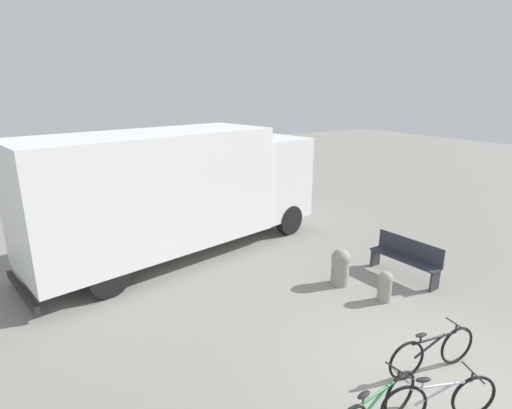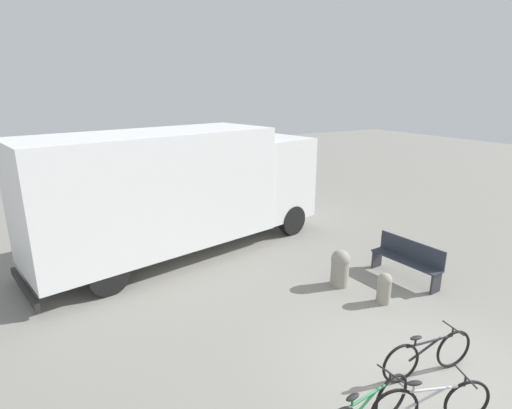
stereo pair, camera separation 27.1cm
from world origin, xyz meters
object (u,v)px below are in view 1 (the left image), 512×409
object	(u,v)px
bicycle_far	(432,351)
bollard_near_bench	(385,285)
bicycle_middle	(439,400)
bollard_far_bench	(340,266)
delivery_truck	(179,188)
park_bench	(406,256)
bicycle_near	(376,409)

from	to	relation	value
bicycle_far	bollard_near_bench	world-z (taller)	bicycle_far
bicycle_middle	bollard_near_bench	xyz separation A→B (m)	(1.98, 2.66, 0.01)
bicycle_middle	bollard_far_bench	size ratio (longest dim) A/B	1.85
delivery_truck	bicycle_middle	size ratio (longest dim) A/B	5.31
park_bench	bollard_near_bench	size ratio (longest dim) A/B	2.58
delivery_truck	bicycle_far	bearing A→B (deg)	-87.91
bicycle_near	delivery_truck	bearing A→B (deg)	84.65
bicycle_far	bollard_far_bench	bearing A→B (deg)	84.58
park_bench	bicycle_near	bearing A→B (deg)	120.20
bollard_far_bench	bollard_near_bench	bearing A→B (deg)	-75.16
bicycle_near	bollard_near_bench	size ratio (longest dim) A/B	2.51
delivery_truck	bicycle_far	world-z (taller)	delivery_truck
park_bench	bicycle_near	size ratio (longest dim) A/B	1.03
delivery_truck	park_bench	size ratio (longest dim) A/B	4.85
bicycle_near	bollard_far_bench	world-z (taller)	bollard_far_bench
park_bench	bicycle_middle	xyz separation A→B (m)	(-3.33, -3.20, -0.16)
bicycle_far	delivery_truck	bearing A→B (deg)	113.28
park_bench	bicycle_far	distance (m)	3.52
delivery_truck	bicycle_middle	world-z (taller)	delivery_truck
park_bench	bicycle_far	bearing A→B (deg)	131.03
bollard_near_bench	bollard_far_bench	bearing A→B (deg)	104.84
bollard_near_bench	bicycle_middle	bearing A→B (deg)	-126.64
bicycle_middle	bollard_far_bench	xyz separation A→B (m)	(1.69, 3.74, 0.11)
bollard_far_bench	bicycle_far	bearing A→B (deg)	-105.47
delivery_truck	park_bench	distance (m)	6.07
bicycle_near	bicycle_far	bearing A→B (deg)	7.51
bollard_near_bench	bollard_far_bench	xyz separation A→B (m)	(-0.29, 1.08, 0.10)
delivery_truck	bollard_near_bench	distance (m)	5.75
bicycle_near	bollard_far_bench	size ratio (longest dim) A/B	1.97
bicycle_far	park_bench	bearing A→B (deg)	55.21
bicycle_near	bollard_far_bench	bearing A→B (deg)	48.65
bicycle_middle	bollard_far_bench	world-z (taller)	bollard_far_bench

